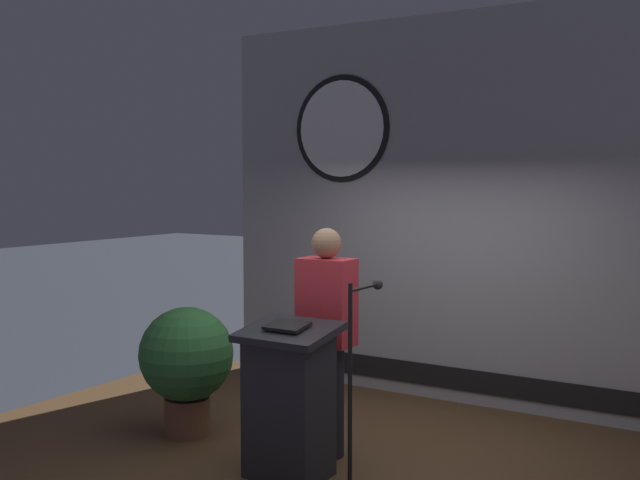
# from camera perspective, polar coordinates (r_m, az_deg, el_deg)

# --- Properties ---
(banner_display) EXTENTS (4.82, 0.12, 3.51)m
(banner_display) POSITION_cam_1_polar(r_m,az_deg,el_deg) (7.17, 9.90, 2.19)
(banner_display) COLOR #9E9EA3
(banner_display) RESTS_ON stage_platform
(podium) EXTENTS (0.64, 0.50, 1.07)m
(podium) POSITION_cam_1_polar(r_m,az_deg,el_deg) (5.44, -2.29, -11.61)
(podium) COLOR #26262B
(podium) RESTS_ON stage_platform
(speaker_person) EXTENTS (0.40, 0.26, 1.68)m
(speaker_person) POSITION_cam_1_polar(r_m,az_deg,el_deg) (5.75, 0.47, -7.32)
(speaker_person) COLOR black
(speaker_person) RESTS_ON stage_platform
(microphone_stand) EXTENTS (0.24, 0.52, 1.39)m
(microphone_stand) POSITION_cam_1_polar(r_m,az_deg,el_deg) (5.09, 2.48, -13.29)
(microphone_stand) COLOR black
(microphone_stand) RESTS_ON stage_platform
(potted_plant) EXTENTS (0.75, 0.75, 1.02)m
(potted_plant) POSITION_cam_1_polar(r_m,az_deg,el_deg) (6.34, -9.70, -8.57)
(potted_plant) COLOR brown
(potted_plant) RESTS_ON stage_platform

